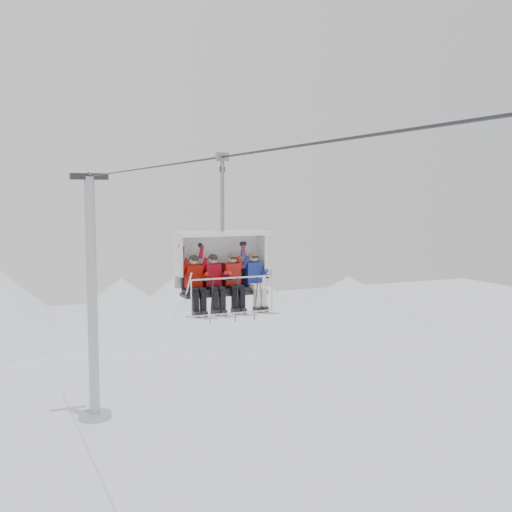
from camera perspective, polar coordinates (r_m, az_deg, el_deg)
name	(u,v)px	position (r m, az deg, el deg)	size (l,w,h in m)	color
ridgeline	(32,310)	(56.11, -19.29, -4.55)	(72.00, 21.00, 7.00)	white
lift_tower_right	(93,315)	(36.16, -14.32, -5.14)	(2.00, 1.80, 13.48)	#A5A7AC
haul_cable	(256,152)	(14.34, 0.00, 9.23)	(0.06, 0.06, 50.00)	#2C2C31
chairlift_carrier	(221,261)	(16.45, -3.13, -0.44)	(2.34, 1.17, 3.98)	black
skier_far_left	(195,282)	(15.96, -5.43, -2.32)	(0.40, 1.69, 1.60)	#A30F04
skier_center_left	(214,281)	(16.12, -3.74, -2.23)	(0.40, 1.69, 1.60)	#A70814
skier_center_right	(234,280)	(16.31, -2.01, -2.13)	(0.40, 1.69, 1.60)	red
skier_far_right	(255,279)	(16.54, -0.08, -2.02)	(0.40, 1.69, 1.60)	navy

